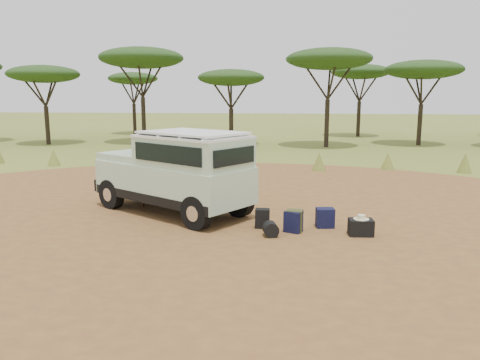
# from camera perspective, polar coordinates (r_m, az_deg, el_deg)

# --- Properties ---
(ground) EXTENTS (140.00, 140.00, 0.00)m
(ground) POSITION_cam_1_polar(r_m,az_deg,el_deg) (12.16, -2.34, -4.98)
(ground) COLOR #606D26
(ground) RESTS_ON ground
(dirt_clearing) EXTENTS (23.00, 23.00, 0.01)m
(dirt_clearing) POSITION_cam_1_polar(r_m,az_deg,el_deg) (12.15, -2.34, -4.96)
(dirt_clearing) COLOR brown
(dirt_clearing) RESTS_ON ground
(grass_fringe) EXTENTS (36.60, 1.60, 0.90)m
(grass_fringe) POSITION_cam_1_polar(r_m,az_deg,el_deg) (20.52, 1.49, 2.49)
(grass_fringe) COLOR #606D26
(grass_fringe) RESTS_ON ground
(acacia_treeline) EXTENTS (46.70, 13.20, 6.26)m
(acacia_treeline) POSITION_cam_1_polar(r_m,az_deg,el_deg) (31.46, 4.40, 13.36)
(acacia_treeline) COLOR black
(acacia_treeline) RESTS_ON ground
(safari_vehicle) EXTENTS (4.88, 4.08, 2.28)m
(safari_vehicle) POSITION_cam_1_polar(r_m,az_deg,el_deg) (12.79, -7.77, 0.75)
(safari_vehicle) COLOR #AEC9AB
(safari_vehicle) RESTS_ON ground
(walking_staff) EXTENTS (0.41, 0.22, 1.32)m
(walking_staff) POSITION_cam_1_polar(r_m,az_deg,el_deg) (13.54, -11.31, -0.72)
(walking_staff) COLOR maroon
(walking_staff) RESTS_ON ground
(backpack_black) EXTENTS (0.35, 0.26, 0.48)m
(backpack_black) POSITION_cam_1_polar(r_m,az_deg,el_deg) (11.46, 2.75, -4.71)
(backpack_black) COLOR black
(backpack_black) RESTS_ON ground
(backpack_navy) EXTENTS (0.47, 0.42, 0.51)m
(backpack_navy) POSITION_cam_1_polar(r_m,az_deg,el_deg) (11.16, 6.51, -5.09)
(backpack_navy) COLOR #101235
(backpack_navy) RESTS_ON ground
(backpack_olive) EXTENTS (0.43, 0.34, 0.53)m
(backpack_olive) POSITION_cam_1_polar(r_m,az_deg,el_deg) (11.20, 6.65, -4.98)
(backpack_olive) COLOR #3E441F
(backpack_olive) RESTS_ON ground
(duffel_navy) EXTENTS (0.46, 0.37, 0.48)m
(duffel_navy) POSITION_cam_1_polar(r_m,az_deg,el_deg) (11.67, 10.32, -4.57)
(duffel_navy) COLOR #101235
(duffel_navy) RESTS_ON ground
(hard_case) EXTENTS (0.57, 0.42, 0.39)m
(hard_case) POSITION_cam_1_polar(r_m,az_deg,el_deg) (11.21, 14.51, -5.62)
(hard_case) COLOR black
(hard_case) RESTS_ON ground
(stuff_sack) EXTENTS (0.41, 0.41, 0.34)m
(stuff_sack) POSITION_cam_1_polar(r_m,az_deg,el_deg) (10.81, 3.75, -6.01)
(stuff_sack) COLOR black
(stuff_sack) RESTS_ON ground
(safari_hat) EXTENTS (0.36, 0.36, 0.10)m
(safari_hat) POSITION_cam_1_polar(r_m,az_deg,el_deg) (11.15, 14.57, -4.47)
(safari_hat) COLOR beige
(safari_hat) RESTS_ON hard_case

